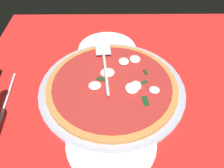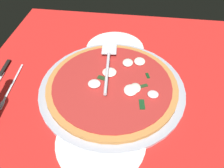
{
  "view_description": "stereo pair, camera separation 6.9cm",
  "coord_description": "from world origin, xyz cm",
  "px_view_note": "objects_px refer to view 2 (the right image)",
  "views": [
    {
      "loc": [
        -47.07,
        4.44,
        51.93
      ],
      "look_at": [
        1.67,
        4.04,
        2.39
      ],
      "focal_mm": 35.98,
      "sensor_mm": 36.0,
      "label": 1
    },
    {
      "loc": [
        -46.63,
        -2.49,
        51.93
      ],
      "look_at": [
        1.67,
        4.04,
        2.39
      ],
      "focal_mm": 35.98,
      "sensor_mm": 36.0,
      "label": 2
    }
  ],
  "objects_px": {
    "pizza": "(113,84)",
    "pizza_server": "(108,62)",
    "dinner_plate_left": "(101,141)",
    "dinner_plate_right": "(115,49)",
    "place_setting_far": "(6,82)"
  },
  "relations": [
    {
      "from": "dinner_plate_right",
      "to": "pizza_server",
      "type": "bearing_deg",
      "value": 176.88
    },
    {
      "from": "pizza_server",
      "to": "place_setting_far",
      "type": "height_order",
      "value": "pizza_server"
    },
    {
      "from": "dinner_plate_right",
      "to": "pizza_server",
      "type": "relative_size",
      "value": 0.82
    },
    {
      "from": "pizza_server",
      "to": "place_setting_far",
      "type": "relative_size",
      "value": 1.25
    },
    {
      "from": "dinner_plate_right",
      "to": "place_setting_far",
      "type": "height_order",
      "value": "place_setting_far"
    },
    {
      "from": "place_setting_far",
      "to": "dinner_plate_left",
      "type": "bearing_deg",
      "value": 58.88
    },
    {
      "from": "dinner_plate_left",
      "to": "place_setting_far",
      "type": "relative_size",
      "value": 1.09
    },
    {
      "from": "dinner_plate_right",
      "to": "pizza",
      "type": "height_order",
      "value": "pizza"
    },
    {
      "from": "dinner_plate_left",
      "to": "dinner_plate_right",
      "type": "distance_m",
      "value": 0.4
    },
    {
      "from": "dinner_plate_right",
      "to": "place_setting_far",
      "type": "relative_size",
      "value": 1.02
    },
    {
      "from": "place_setting_far",
      "to": "pizza_server",
      "type": "bearing_deg",
      "value": 101.79
    },
    {
      "from": "dinner_plate_left",
      "to": "dinner_plate_right",
      "type": "bearing_deg",
      "value": 1.89
    },
    {
      "from": "dinner_plate_left",
      "to": "pizza_server",
      "type": "height_order",
      "value": "pizza_server"
    },
    {
      "from": "pizza_server",
      "to": "place_setting_far",
      "type": "bearing_deg",
      "value": 101.22
    },
    {
      "from": "pizza",
      "to": "pizza_server",
      "type": "bearing_deg",
      "value": 18.27
    }
  ]
}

